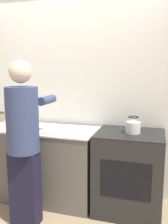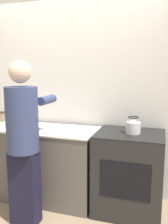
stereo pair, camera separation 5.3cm
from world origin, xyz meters
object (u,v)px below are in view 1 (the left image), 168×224
(oven, at_px, (129,172))
(cutting_board, at_px, (44,131))
(knife, at_px, (40,129))
(person, at_px, (24,138))
(kettle, at_px, (133,126))

(oven, relative_size, cutting_board, 2.61)
(cutting_board, height_order, knife, knife)
(oven, xyz_separation_m, person, (-1.01, -0.55, 0.47))
(oven, xyz_separation_m, knife, (-1.04, -0.13, 0.46))
(person, bearing_deg, cutting_board, 86.46)
(oven, relative_size, knife, 4.89)
(cutting_board, bearing_deg, knife, 170.68)
(oven, height_order, knife, knife)
(knife, relative_size, kettle, 1.02)
(person, xyz_separation_m, cutting_board, (0.03, 0.41, -0.02))
(oven, height_order, cutting_board, oven)
(cutting_board, bearing_deg, person, -93.54)
(person, height_order, kettle, person)
(oven, bearing_deg, cutting_board, -171.89)
(person, distance_m, knife, 0.42)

